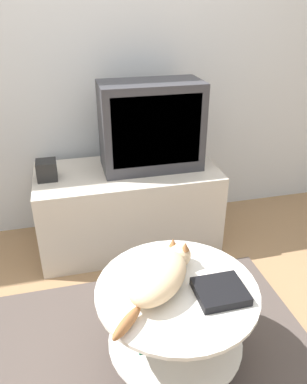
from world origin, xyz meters
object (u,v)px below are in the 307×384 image
Objects in this scene: speaker at (47,170)px; cat at (159,276)px; dvd_box at (220,291)px; tv at (151,126)px.

cat is at bearing -66.33° from speaker.
dvd_box is at bearing -58.52° from speaker.
speaker is at bearing -177.16° from tv.
dvd_box is 0.45× the size of cat.
tv is at bearing 90.76° from dvd_box.
speaker is at bearing 66.98° from cat.
dvd_box is at bearing -89.24° from tv.
tv reaches higher than cat.
cat is (-0.23, 0.09, 0.05)m from dvd_box.
tv reaches higher than dvd_box.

